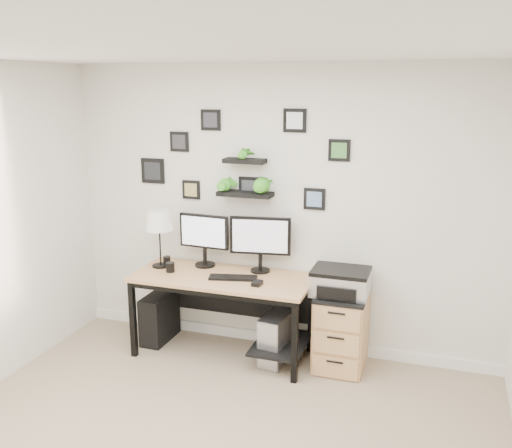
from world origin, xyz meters
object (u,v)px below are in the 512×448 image
at_px(monitor_right, 260,240).
at_px(monitor_left, 204,236).
at_px(file_cabinet, 341,331).
at_px(mug, 170,267).
at_px(pc_tower_black, 160,317).
at_px(table_lamp, 159,222).
at_px(printer, 341,282).
at_px(desk, 228,288).
at_px(pc_tower_grey, 277,337).

bearing_deg(monitor_right, monitor_left, -179.26).
xyz_separation_m(monitor_left, file_cabinet, (1.32, -0.12, -0.71)).
bearing_deg(mug, pc_tower_black, 147.91).
height_order(mug, pc_tower_black, mug).
xyz_separation_m(table_lamp, printer, (1.69, 0.03, -0.40)).
height_order(desk, pc_tower_grey, desk).
relative_size(desk, file_cabinet, 2.39).
bearing_deg(monitor_left, file_cabinet, -5.08).
distance_m(monitor_left, file_cabinet, 1.50).
relative_size(monitor_left, printer, 1.03).
bearing_deg(pc_tower_grey, mug, -176.22).
height_order(desk, file_cabinet, desk).
bearing_deg(mug, desk, 8.60).
relative_size(desk, pc_tower_grey, 3.42).
bearing_deg(desk, pc_tower_black, 176.36).
xyz_separation_m(mug, file_cabinet, (1.55, 0.14, -0.46)).
relative_size(monitor_left, pc_tower_grey, 1.06).
height_order(mug, pc_tower_grey, mug).
bearing_deg(desk, mug, -171.40).
distance_m(mug, file_cabinet, 1.62).
bearing_deg(mug, monitor_left, 48.07).
xyz_separation_m(pc_tower_grey, file_cabinet, (0.55, 0.07, 0.11)).
bearing_deg(desk, table_lamp, 176.76).
height_order(pc_tower_grey, file_cabinet, file_cabinet).
distance_m(pc_tower_black, printer, 1.82).
bearing_deg(table_lamp, pc_tower_black, 170.03).
bearing_deg(pc_tower_black, monitor_right, 8.96).
xyz_separation_m(table_lamp, pc_tower_black, (-0.04, 0.01, -0.95)).
height_order(monitor_left, pc_tower_grey, monitor_left).
xyz_separation_m(monitor_right, file_cabinet, (0.78, -0.12, -0.72)).
relative_size(monitor_left, mug, 5.61).
relative_size(pc_tower_grey, file_cabinet, 0.70).
relative_size(monitor_right, mug, 6.20).
relative_size(monitor_left, table_lamp, 0.92).
bearing_deg(mug, pc_tower_grey, 3.78).
xyz_separation_m(file_cabinet, printer, (-0.02, 0.01, 0.45)).
relative_size(monitor_right, table_lamp, 1.02).
relative_size(monitor_left, pc_tower_black, 1.08).
relative_size(table_lamp, printer, 1.12).
bearing_deg(monitor_left, monitor_right, 0.74).
relative_size(desk, monitor_left, 3.22).
relative_size(pc_tower_black, printer, 0.96).
relative_size(mug, file_cabinet, 0.13).
bearing_deg(pc_tower_grey, monitor_right, 138.77).
xyz_separation_m(monitor_left, printer, (1.30, -0.11, -0.26)).
xyz_separation_m(monitor_right, pc_tower_grey, (0.22, -0.20, -0.83)).
relative_size(desk, monitor_right, 2.92).
distance_m(pc_tower_grey, file_cabinet, 0.57).
xyz_separation_m(monitor_right, pc_tower_black, (-0.97, -0.14, -0.82)).
xyz_separation_m(desk, printer, (1.01, 0.06, 0.15)).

